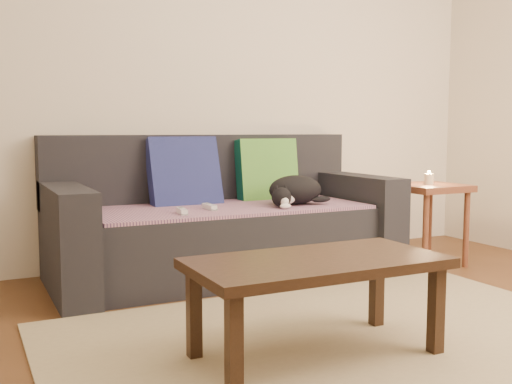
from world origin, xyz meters
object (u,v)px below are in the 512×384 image
cat (294,191)px  wii_remote_a (182,211)px  sofa (223,225)px  side_table (428,198)px  coffee_table (317,271)px  wii_remote_b (209,207)px

cat → wii_remote_a: 0.77m
sofa → cat: bearing=-27.7°
side_table → coffee_table: side_table is taller
side_table → coffee_table: (-1.55, -1.08, -0.10)m
wii_remote_a → wii_remote_b: bearing=-55.2°
sofa → wii_remote_a: (-0.37, -0.29, 0.15)m
sofa → cat: 0.50m
sofa → wii_remote_a: bearing=-141.8°
side_table → wii_remote_b: bearing=173.0°
side_table → coffee_table: size_ratio=0.54×
cat → side_table: 0.96m
wii_remote_b → sofa: bearing=-41.3°
cat → coffee_table: bearing=-115.7°
wii_remote_b → coffee_table: bearing=177.5°
cat → side_table: size_ratio=0.77×
sofa → cat: (0.40, -0.21, 0.22)m
wii_remote_a → cat: bearing=-76.3°
sofa → coffee_table: bearing=-98.4°
sofa → wii_remote_b: size_ratio=14.00×
sofa → side_table: size_ratio=3.87×
sofa → side_table: (1.34, -0.36, 0.14)m
sofa → wii_remote_b: sofa is taller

